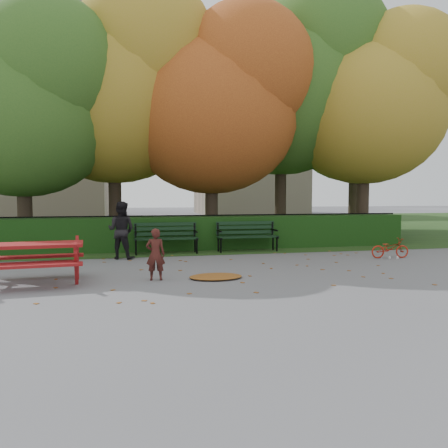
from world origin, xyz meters
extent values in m
plane|color=slate|center=(0.00, 0.00, 0.00)|extent=(90.00, 90.00, 0.00)
plane|color=#1C3612|center=(0.00, 14.00, 0.01)|extent=(90.00, 90.00, 0.00)
cube|color=#C5AD98|center=(-9.00, 26.00, 7.50)|extent=(10.00, 7.00, 15.00)
cube|color=#C5AD98|center=(8.00, 28.00, 6.00)|extent=(9.00, 6.00, 12.00)
cube|color=black|center=(0.00, 4.50, 0.50)|extent=(13.00, 0.90, 1.00)
cube|color=black|center=(0.00, 5.30, 0.08)|extent=(14.00, 0.04, 0.04)
cube|color=black|center=(0.00, 5.30, 1.00)|extent=(14.00, 0.04, 0.04)
cylinder|color=black|center=(-3.00, 5.30, 0.50)|extent=(0.03, 0.03, 1.00)
cylinder|color=black|center=(0.00, 5.30, 0.50)|extent=(0.03, 0.03, 1.00)
cylinder|color=black|center=(3.00, 5.30, 0.50)|extent=(0.03, 0.03, 1.00)
cylinder|color=black|center=(6.50, 5.30, 0.50)|extent=(0.03, 0.03, 1.00)
cylinder|color=black|center=(-5.50, 5.80, 1.31)|extent=(0.44, 0.44, 2.62)
ellipsoid|color=#2B541D|center=(-5.50, 5.80, 4.12)|extent=(5.60, 5.60, 5.04)
sphere|color=#2B541D|center=(-4.52, 5.10, 5.38)|extent=(4.20, 4.20, 4.20)
cylinder|color=black|center=(-2.80, 7.00, 1.57)|extent=(0.44, 0.44, 3.15)
ellipsoid|color=olive|center=(-2.80, 7.00, 4.95)|extent=(6.40, 6.40, 5.76)
sphere|color=olive|center=(-1.68, 6.20, 6.39)|extent=(4.80, 4.80, 4.80)
cylinder|color=black|center=(0.50, 6.20, 1.40)|extent=(0.44, 0.44, 2.80)
ellipsoid|color=maroon|center=(0.50, 6.20, 4.40)|extent=(6.00, 6.00, 5.40)
sphere|color=maroon|center=(1.55, 5.45, 5.75)|extent=(4.50, 4.50, 4.50)
cylinder|color=black|center=(3.50, 7.50, 1.75)|extent=(0.44, 0.44, 3.50)
ellipsoid|color=#2B541D|center=(3.50, 7.50, 5.50)|extent=(6.80, 6.80, 6.12)
sphere|color=#2B541D|center=(4.69, 6.65, 7.03)|extent=(5.10, 5.10, 5.10)
cylinder|color=black|center=(6.20, 6.00, 1.49)|extent=(0.44, 0.44, 2.97)
ellipsoid|color=olive|center=(6.20, 6.00, 4.68)|extent=(5.80, 5.80, 5.22)
sphere|color=olive|center=(7.21, 5.28, 5.98)|extent=(4.35, 4.35, 4.35)
sphere|color=maroon|center=(-6.35, 8.68, 6.71)|extent=(4.95, 4.95, 4.95)
cylinder|color=black|center=(8.00, 10.00, 1.57)|extent=(0.44, 0.44, 3.15)
ellipsoid|color=#2B541D|center=(8.00, 10.00, 4.95)|extent=(6.00, 6.00, 5.40)
sphere|color=#2B541D|center=(9.05, 9.25, 6.30)|extent=(4.50, 4.50, 4.50)
cube|color=black|center=(-1.30, 3.42, 0.44)|extent=(1.80, 0.12, 0.04)
cube|color=black|center=(-1.30, 3.60, 0.44)|extent=(1.80, 0.12, 0.04)
cube|color=black|center=(-1.30, 3.78, 0.44)|extent=(1.80, 0.12, 0.04)
cube|color=black|center=(-1.30, 3.87, 0.55)|extent=(1.80, 0.05, 0.10)
cube|color=black|center=(-1.30, 3.87, 0.70)|extent=(1.80, 0.05, 0.10)
cube|color=black|center=(-1.30, 3.87, 0.83)|extent=(1.80, 0.05, 0.10)
cube|color=black|center=(-2.15, 3.60, 0.42)|extent=(0.05, 0.55, 0.06)
cube|color=black|center=(-2.15, 3.87, 0.65)|extent=(0.05, 0.05, 0.41)
cylinder|color=black|center=(-2.15, 3.42, 0.22)|extent=(0.05, 0.05, 0.44)
cylinder|color=black|center=(-2.15, 3.78, 0.22)|extent=(0.05, 0.05, 0.44)
cube|color=black|center=(-2.15, 3.62, 0.62)|extent=(0.05, 0.45, 0.04)
cube|color=black|center=(-0.45, 3.60, 0.42)|extent=(0.05, 0.55, 0.06)
cube|color=black|center=(-0.45, 3.87, 0.65)|extent=(0.05, 0.05, 0.41)
cylinder|color=black|center=(-0.45, 3.42, 0.22)|extent=(0.05, 0.05, 0.44)
cylinder|color=black|center=(-0.45, 3.78, 0.22)|extent=(0.05, 0.05, 0.44)
cube|color=black|center=(-0.45, 3.62, 0.62)|extent=(0.05, 0.45, 0.04)
cube|color=black|center=(1.10, 3.42, 0.44)|extent=(1.80, 0.12, 0.04)
cube|color=black|center=(1.10, 3.60, 0.44)|extent=(1.80, 0.12, 0.04)
cube|color=black|center=(1.10, 3.78, 0.44)|extent=(1.80, 0.12, 0.04)
cube|color=black|center=(1.10, 3.87, 0.55)|extent=(1.80, 0.05, 0.10)
cube|color=black|center=(1.10, 3.87, 0.70)|extent=(1.80, 0.05, 0.10)
cube|color=black|center=(1.10, 3.87, 0.83)|extent=(1.80, 0.05, 0.10)
cube|color=black|center=(0.25, 3.60, 0.42)|extent=(0.05, 0.55, 0.06)
cube|color=black|center=(0.25, 3.87, 0.65)|extent=(0.05, 0.05, 0.41)
cylinder|color=black|center=(0.25, 3.42, 0.22)|extent=(0.05, 0.05, 0.44)
cylinder|color=black|center=(0.25, 3.78, 0.22)|extent=(0.05, 0.05, 0.44)
cube|color=black|center=(0.25, 3.62, 0.62)|extent=(0.05, 0.45, 0.04)
cube|color=black|center=(1.95, 3.60, 0.42)|extent=(0.05, 0.55, 0.06)
cube|color=black|center=(1.95, 3.87, 0.65)|extent=(0.05, 0.05, 0.41)
cylinder|color=black|center=(1.95, 3.42, 0.22)|extent=(0.05, 0.05, 0.44)
cylinder|color=black|center=(1.95, 3.78, 0.22)|extent=(0.05, 0.05, 0.44)
cube|color=black|center=(1.95, 3.62, 0.62)|extent=(0.05, 0.45, 0.04)
cube|color=maroon|center=(-4.11, -0.06, 0.75)|extent=(1.88, 0.91, 0.06)
cube|color=maroon|center=(-4.06, -0.66, 0.44)|extent=(1.83, 0.41, 0.05)
cube|color=maroon|center=(-4.16, 0.54, 0.44)|extent=(1.83, 0.41, 0.05)
cube|color=maroon|center=(-3.29, -0.44, 0.40)|extent=(0.11, 0.52, 0.88)
cube|color=maroon|center=(-3.37, 0.46, 0.40)|extent=(0.11, 0.52, 0.88)
cube|color=maroon|center=(-3.33, 0.01, 0.67)|extent=(0.18, 1.36, 0.06)
cube|color=maroon|center=(-4.11, -0.06, 0.40)|extent=(1.62, 0.20, 0.06)
ellipsoid|color=#652E16|center=(-0.62, -0.23, 0.04)|extent=(1.29, 1.12, 0.07)
imported|color=#401814|center=(-1.82, -0.16, 0.52)|extent=(0.40, 0.28, 1.03)
imported|color=black|center=(-2.53, 2.90, 0.76)|extent=(0.90, 0.81, 1.51)
imported|color=#A61D0F|center=(4.45, 1.51, 0.27)|extent=(1.05, 0.47, 0.53)
camera|label=1|loc=(-2.31, -8.80, 1.72)|focal=35.00mm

